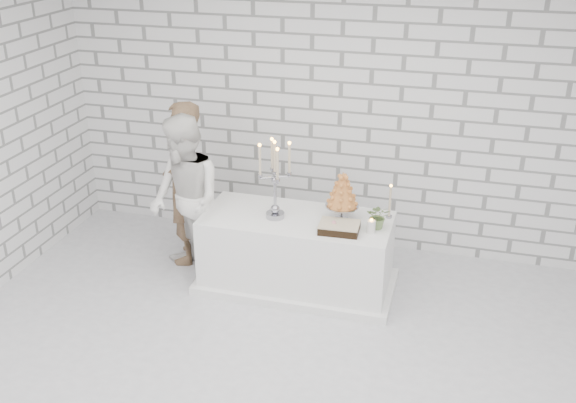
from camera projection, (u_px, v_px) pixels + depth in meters
The scene contains 11 objects.
ground at pixel (272, 380), 5.33m from camera, with size 6.00×5.00×0.01m, color silver.
wall_back at pixel (340, 112), 6.90m from camera, with size 6.00×0.01×3.00m, color white.
cake_table at pixel (297, 252), 6.48m from camera, with size 1.80×0.80×0.75m, color white.
groom at pixel (184, 184), 6.79m from camera, with size 0.63×0.41×1.72m, color brown.
bride at pixel (186, 201), 6.45m from camera, with size 0.82×0.64×1.69m, color white.
candelabra at pixel (275, 180), 6.16m from camera, with size 0.31×0.31×0.78m, color #93929C, non-canonical shape.
croquembouche at pixel (342, 196), 6.17m from camera, with size 0.32×0.32×0.49m, color #B8682C, non-canonical shape.
chocolate_cake at pixel (339, 227), 6.04m from camera, with size 0.36×0.26×0.08m, color black.
pillar_candle at pixel (371, 227), 6.01m from camera, with size 0.08×0.08×0.12m, color white.
extra_taper at pixel (390, 202), 6.25m from camera, with size 0.06×0.06×0.32m, color beige.
flowers at pixel (378, 216), 6.07m from camera, with size 0.22×0.19×0.24m, color #4D6434.
Camera 1 is at (1.26, -4.06, 3.52)m, focal length 41.45 mm.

